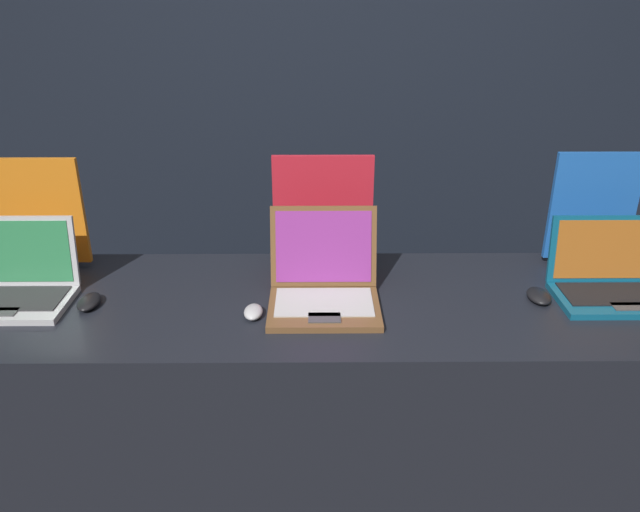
% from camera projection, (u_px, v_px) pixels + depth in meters
% --- Properties ---
extents(wall_back, '(8.00, 0.05, 2.80)m').
position_uv_depth(wall_back, '(319.00, 84.00, 3.07)').
color(wall_back, black).
rests_on(wall_back, ground_plane).
extents(display_counter, '(2.37, 0.71, 0.95)m').
position_uv_depth(display_counter, '(321.00, 420.00, 2.17)').
color(display_counter, black).
rests_on(display_counter, ground_plane).
extents(laptop_front, '(0.35, 0.26, 0.25)m').
position_uv_depth(laptop_front, '(16.00, 283.00, 1.95)').
color(laptop_front, '#B7B7BC').
rests_on(laptop_front, display_counter).
extents(mouse_front, '(0.07, 0.12, 0.03)m').
position_uv_depth(mouse_front, '(89.00, 302.00, 1.93)').
color(mouse_front, black).
rests_on(mouse_front, display_counter).
extents(promo_stand_front, '(0.31, 0.07, 0.39)m').
position_uv_depth(promo_stand_front, '(39.00, 218.00, 2.11)').
color(promo_stand_front, black).
rests_on(promo_stand_front, display_counter).
extents(laptop_middle, '(0.34, 0.34, 0.27)m').
position_uv_depth(laptop_middle, '(324.00, 283.00, 1.94)').
color(laptop_middle, brown).
rests_on(laptop_middle, display_counter).
extents(mouse_middle, '(0.06, 0.09, 0.03)m').
position_uv_depth(mouse_middle, '(253.00, 312.00, 1.87)').
color(mouse_middle, '#B2B2B7').
rests_on(mouse_middle, display_counter).
extents(promo_stand_middle, '(0.34, 0.07, 0.40)m').
position_uv_depth(promo_stand_middle, '(323.00, 215.00, 2.13)').
color(promo_stand_middle, black).
rests_on(promo_stand_middle, display_counter).
extents(laptop_back, '(0.40, 0.25, 0.24)m').
position_uv_depth(laptop_back, '(617.00, 279.00, 1.98)').
color(laptop_back, '#0F5170').
rests_on(laptop_back, display_counter).
extents(mouse_back, '(0.07, 0.11, 0.03)m').
position_uv_depth(mouse_back, '(539.00, 296.00, 1.96)').
color(mouse_back, black).
rests_on(mouse_back, display_counter).
extents(promo_stand_back, '(0.30, 0.07, 0.40)m').
position_uv_depth(promo_stand_back, '(592.00, 212.00, 2.15)').
color(promo_stand_back, black).
rests_on(promo_stand_back, display_counter).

